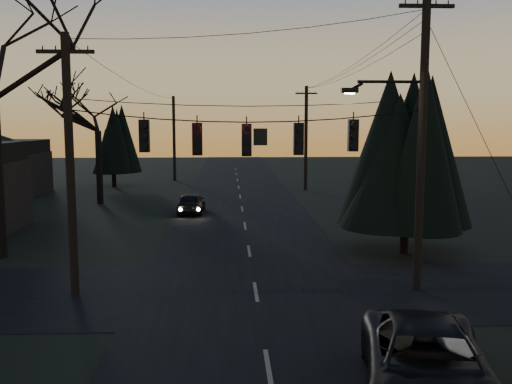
{
  "coord_description": "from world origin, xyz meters",
  "views": [
    {
      "loc": [
        -0.92,
        -8.59,
        5.77
      ],
      "look_at": [
        0.0,
        9.95,
        3.41
      ],
      "focal_mm": 40.0,
      "sensor_mm": 36.0,
      "label": 1
    }
  ],
  "objects_px": {
    "utility_pole_left": "(75,295)",
    "utility_pole_far_l": "(175,180)",
    "utility_pole_right": "(416,290)",
    "suv_near": "(428,366)",
    "sedan_oncoming_a": "(191,203)",
    "utility_pole_far_r": "(305,190)",
    "evergreen_right": "(407,149)"
  },
  "relations": [
    {
      "from": "utility_pole_right",
      "to": "utility_pole_far_r",
      "type": "relative_size",
      "value": 1.18
    },
    {
      "from": "utility_pole_right",
      "to": "sedan_oncoming_a",
      "type": "distance_m",
      "value": 18.73
    },
    {
      "from": "suv_near",
      "to": "sedan_oncoming_a",
      "type": "relative_size",
      "value": 1.45
    },
    {
      "from": "utility_pole_far_r",
      "to": "utility_pole_far_l",
      "type": "relative_size",
      "value": 1.06
    },
    {
      "from": "utility_pole_right",
      "to": "sedan_oncoming_a",
      "type": "bearing_deg",
      "value": 117.7
    },
    {
      "from": "utility_pole_far_l",
      "to": "suv_near",
      "type": "distance_m",
      "value": 44.62
    },
    {
      "from": "utility_pole_far_l",
      "to": "evergreen_right",
      "type": "relative_size",
      "value": 1.01
    },
    {
      "from": "utility_pole_left",
      "to": "utility_pole_far_l",
      "type": "xyz_separation_m",
      "value": [
        0.0,
        36.0,
        0.0
      ]
    },
    {
      "from": "evergreen_right",
      "to": "suv_near",
      "type": "bearing_deg",
      "value": -105.34
    },
    {
      "from": "utility_pole_left",
      "to": "sedan_oncoming_a",
      "type": "height_order",
      "value": "utility_pole_left"
    },
    {
      "from": "utility_pole_left",
      "to": "evergreen_right",
      "type": "distance_m",
      "value": 14.52
    },
    {
      "from": "suv_near",
      "to": "sedan_oncoming_a",
      "type": "distance_m",
      "value": 25.06
    },
    {
      "from": "utility_pole_right",
      "to": "utility_pole_left",
      "type": "distance_m",
      "value": 11.5
    },
    {
      "from": "utility_pole_far_r",
      "to": "evergreen_right",
      "type": "bearing_deg",
      "value": -86.93
    },
    {
      "from": "evergreen_right",
      "to": "sedan_oncoming_a",
      "type": "xyz_separation_m",
      "value": [
        -9.91,
        11.25,
        -3.9
      ]
    },
    {
      "from": "utility_pole_right",
      "to": "utility_pole_far_l",
      "type": "height_order",
      "value": "utility_pole_right"
    },
    {
      "from": "utility_pole_far_r",
      "to": "utility_pole_far_l",
      "type": "height_order",
      "value": "utility_pole_far_r"
    },
    {
      "from": "utility_pole_far_r",
      "to": "sedan_oncoming_a",
      "type": "distance_m",
      "value": 14.38
    },
    {
      "from": "evergreen_right",
      "to": "suv_near",
      "type": "distance_m",
      "value": 13.99
    },
    {
      "from": "utility_pole_far_l",
      "to": "suv_near",
      "type": "xyz_separation_m",
      "value": [
        9.15,
        -43.67,
        0.77
      ]
    },
    {
      "from": "utility_pole_right",
      "to": "suv_near",
      "type": "height_order",
      "value": "utility_pole_right"
    },
    {
      "from": "utility_pole_far_l",
      "to": "sedan_oncoming_a",
      "type": "distance_m",
      "value": 19.64
    },
    {
      "from": "evergreen_right",
      "to": "suv_near",
      "type": "xyz_separation_m",
      "value": [
        -3.56,
        -12.99,
        -3.78
      ]
    },
    {
      "from": "utility_pole_far_l",
      "to": "sedan_oncoming_a",
      "type": "bearing_deg",
      "value": -81.8
    },
    {
      "from": "utility_pole_right",
      "to": "utility_pole_left",
      "type": "height_order",
      "value": "utility_pole_right"
    },
    {
      "from": "utility_pole_far_r",
      "to": "sedan_oncoming_a",
      "type": "height_order",
      "value": "utility_pole_far_r"
    },
    {
      "from": "utility_pole_right",
      "to": "suv_near",
      "type": "relative_size",
      "value": 1.81
    },
    {
      "from": "utility_pole_right",
      "to": "utility_pole_far_r",
      "type": "height_order",
      "value": "utility_pole_right"
    },
    {
      "from": "sedan_oncoming_a",
      "to": "suv_near",
      "type": "bearing_deg",
      "value": 107.42
    },
    {
      "from": "utility_pole_far_r",
      "to": "suv_near",
      "type": "relative_size",
      "value": 1.54
    },
    {
      "from": "utility_pole_right",
      "to": "utility_pole_far_l",
      "type": "xyz_separation_m",
      "value": [
        -11.5,
        36.0,
        0.0
      ]
    },
    {
      "from": "utility_pole_left",
      "to": "utility_pole_far_r",
      "type": "relative_size",
      "value": 1.0
    }
  ]
}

